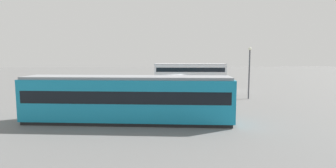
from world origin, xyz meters
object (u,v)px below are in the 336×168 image
(pedestrian_near_railing, at_px, (150,90))
(street_lamp, at_px, (249,68))
(pedestrian_crossing, at_px, (172,94))
(tram_yellow, at_px, (128,99))
(double_decker_bus, at_px, (190,77))
(info_sign, at_px, (121,87))

(pedestrian_near_railing, xyz_separation_m, street_lamp, (-11.53, 0.85, 2.53))
(pedestrian_crossing, bearing_deg, tram_yellow, 60.63)
(tram_yellow, bearing_deg, pedestrian_crossing, -119.37)
(double_decker_bus, xyz_separation_m, tram_yellow, (7.98, 17.24, -0.16))
(tram_yellow, distance_m, pedestrian_crossing, 8.75)
(double_decker_bus, height_order, info_sign, double_decker_bus)
(double_decker_bus, distance_m, street_lamp, 9.58)
(double_decker_bus, relative_size, pedestrian_near_railing, 5.97)
(street_lamp, bearing_deg, pedestrian_near_railing, -4.23)
(tram_yellow, height_order, pedestrian_crossing, tram_yellow)
(info_sign, bearing_deg, double_decker_bus, -137.08)
(double_decker_bus, distance_m, info_sign, 12.42)
(info_sign, bearing_deg, street_lamp, -176.84)
(tram_yellow, distance_m, info_sign, 8.86)
(double_decker_bus, distance_m, tram_yellow, 18.99)
(double_decker_bus, bearing_deg, info_sign, 42.92)
(pedestrian_near_railing, bearing_deg, street_lamp, 175.77)
(pedestrian_near_railing, bearing_deg, double_decker_bus, -131.35)
(street_lamp, bearing_deg, tram_yellow, 35.34)
(pedestrian_near_railing, distance_m, pedestrian_crossing, 3.65)
(pedestrian_near_railing, bearing_deg, tram_yellow, 79.15)
(double_decker_bus, height_order, pedestrian_crossing, double_decker_bus)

